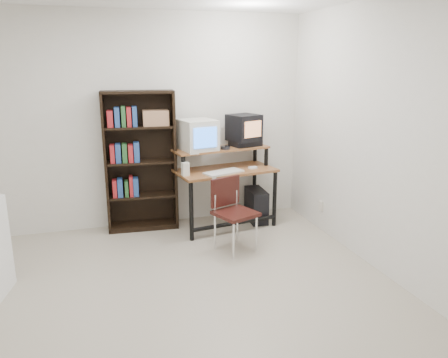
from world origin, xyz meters
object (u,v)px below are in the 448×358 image
object	(u,v)px
crt_monitor	(198,135)
crt_tv	(244,128)
computer_desk	(225,173)
pc_tower	(256,205)
school_chair	(232,207)
bookshelf	(140,159)

from	to	relation	value
crt_monitor	crt_tv	world-z (taller)	crt_tv
crt_tv	computer_desk	bearing A→B (deg)	-174.10
crt_monitor	pc_tower	bearing A→B (deg)	-15.01
computer_desk	pc_tower	bearing A→B (deg)	-3.12
school_chair	crt_monitor	bearing A→B (deg)	81.66
crt_tv	school_chair	world-z (taller)	crt_tv
school_chair	crt_tv	bearing A→B (deg)	41.66
crt_monitor	school_chair	size ratio (longest dim) A/B	0.59
pc_tower	school_chair	size ratio (longest dim) A/B	0.57
school_chair	bookshelf	xyz separation A→B (m)	(-0.86, 0.94, 0.38)
crt_monitor	computer_desk	bearing A→B (deg)	-25.56
crt_monitor	school_chair	bearing A→B (deg)	-89.59
bookshelf	school_chair	bearing A→B (deg)	-43.54
computer_desk	crt_monitor	bearing A→B (deg)	158.59
pc_tower	bookshelf	distance (m)	1.59
computer_desk	crt_monitor	world-z (taller)	crt_monitor
pc_tower	school_chair	xyz separation A→B (m)	(-0.58, -0.75, 0.28)
crt_tv	bookshelf	bearing A→B (deg)	155.63
crt_tv	bookshelf	xyz separation A→B (m)	(-1.30, 0.09, -0.34)
bookshelf	crt_monitor	bearing A→B (deg)	-9.39
computer_desk	crt_monitor	distance (m)	0.57
crt_tv	bookshelf	size ratio (longest dim) A/B	0.26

